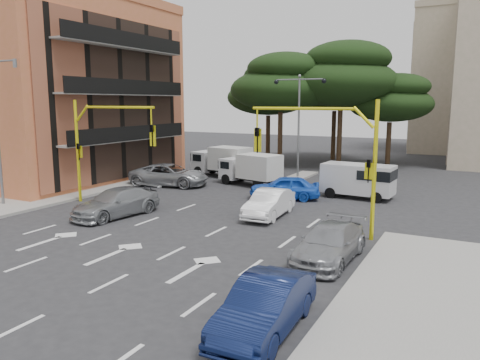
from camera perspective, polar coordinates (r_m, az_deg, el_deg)
The scene contains 20 objects.
ground at distance 22.69m, azimuth -7.30°, elevation -5.62°, with size 120.00×120.00×0.00m, color #28282B.
median_strip at distance 36.68m, azimuth 7.03°, elevation 0.33°, with size 1.40×6.00×0.15m, color gray.
apartment_orange at distance 40.06m, azimuth -22.57°, elevation 10.19°, with size 15.19×16.15×13.70m.
pine_left_near at distance 43.22m, azimuth 5.05°, elevation 11.77°, with size 9.15×9.15×10.23m.
pine_center at distance 43.53m, azimuth 12.35°, elevation 12.49°, with size 9.98×9.98×11.16m.
pine_left_far at distance 48.06m, azimuth 3.52°, elevation 10.74°, with size 8.32×8.32×9.30m.
pine_right at distance 44.56m, azimuth 17.97°, elevation 9.50°, with size 7.49×7.49×8.37m.
pine_back at distance 48.85m, azimuth 11.58°, elevation 11.36°, with size 9.15×9.15×10.23m.
signal_mast_right at distance 20.87m, azimuth 11.33°, elevation 3.79°, with size 5.79×0.37×6.00m.
signal_mast_left at distance 27.87m, azimuth -16.74°, elevation 4.98°, with size 5.79×0.37×6.00m.
street_lamp_center at distance 36.21m, azimuth 7.21°, elevation 8.72°, with size 4.16×0.36×7.77m.
car_white_hatch at distance 24.27m, azimuth 3.57°, elevation -2.86°, with size 1.48×4.25×1.40m, color white.
car_blue_compact at distance 28.64m, azimuth 5.44°, elevation -0.92°, with size 1.71×4.26×1.45m, color blue.
car_silver_wagon at distance 25.16m, azimuth -14.87°, elevation -2.68°, with size 2.01×4.95×1.44m, color gray.
car_silver_cross_a at distance 33.52m, azimuth -8.59°, elevation 0.63°, with size 2.57×5.56×1.55m, color #94969B.
car_navy_parked at distance 12.51m, azimuth 3.09°, elevation -15.07°, with size 1.49×4.27×1.41m, color #0C163E.
car_silver_parked at distance 17.97m, azimuth 10.84°, elevation -7.56°, with size 1.90×4.68×1.36m, color gray.
van_white at distance 29.77m, azimuth 14.17°, elevation -0.09°, with size 1.94×4.28×2.14m, color silver, non-canonical shape.
box_truck_a at distance 37.09m, azimuth -2.27°, elevation 2.26°, with size 2.05×4.89×2.40m, color silver, non-canonical shape.
box_truck_b at distance 33.18m, azimuth 1.26°, elevation 1.28°, with size 1.94×4.62×2.27m, color silver, non-canonical shape.
Camera 1 is at (12.54, -17.97, 5.92)m, focal length 35.00 mm.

